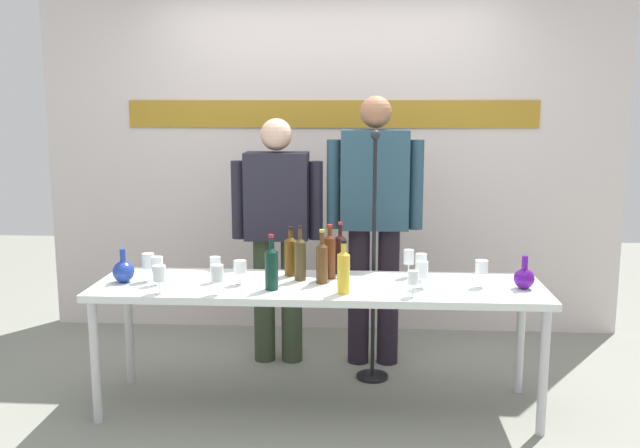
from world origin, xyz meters
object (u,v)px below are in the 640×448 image
at_px(wine_bottle_4, 322,261).
at_px(wine_glass_left_0, 157,265).
at_px(wine_bottle_2, 330,255).
at_px(wine_glass_right_4, 422,270).
at_px(presenter_right, 374,213).
at_px(wine_bottle_3, 344,270).
at_px(decanter_blue_left, 123,271).
at_px(wine_glass_left_5, 159,274).
at_px(decanter_blue_right, 524,278).
at_px(wine_glass_left_3, 148,261).
at_px(wine_glass_left_4, 240,267).
at_px(wine_glass_right_3, 421,261).
at_px(wine_glass_left_1, 217,274).
at_px(wine_glass_right_2, 482,267).
at_px(wine_glass_left_2, 215,264).
at_px(wine_bottle_6, 291,254).
at_px(presenter_left, 277,225).
at_px(wine_bottle_1, 340,252).
at_px(microphone_stand, 373,298).
at_px(wine_bottle_5, 272,267).
at_px(display_table, 318,293).
at_px(wine_glass_right_1, 409,258).
at_px(wine_glass_right_0, 413,278).

distance_m(wine_bottle_4, wine_glass_left_0, 0.91).
distance_m(wine_bottle_2, wine_glass_right_4, 0.55).
distance_m(presenter_right, wine_bottle_3, 0.94).
bearing_deg(decanter_blue_left, wine_glass_left_5, -38.79).
xyz_separation_m(decanter_blue_right, wine_glass_left_3, (-2.08, 0.03, 0.05)).
height_order(wine_glass_left_4, wine_glass_right_3, wine_glass_right_3).
relative_size(decanter_blue_right, wine_glass_left_1, 1.14).
bearing_deg(decanter_blue_right, wine_glass_left_4, -179.72).
bearing_deg(presenter_right, wine_glass_right_2, -51.47).
bearing_deg(wine_glass_left_2, wine_glass_right_2, -0.56).
distance_m(decanter_blue_left, wine_bottle_6, 0.95).
height_order(wine_bottle_2, wine_bottle_6, wine_bottle_2).
xyz_separation_m(presenter_left, wine_bottle_3, (0.46, -0.91, -0.07)).
distance_m(wine_bottle_1, wine_glass_left_2, 0.74).
distance_m(wine_bottle_2, wine_glass_left_5, 0.96).
relative_size(wine_glass_left_2, microphone_stand, 0.09).
xyz_separation_m(decanter_blue_left, presenter_right, (1.41, 0.75, 0.23)).
xyz_separation_m(wine_bottle_2, wine_bottle_5, (-0.30, -0.27, -0.01)).
distance_m(wine_bottle_5, wine_glass_left_5, 0.59).
height_order(decanter_blue_left, decanter_blue_right, decanter_blue_left).
xyz_separation_m(wine_glass_left_0, wine_glass_right_3, (1.46, 0.19, 0.00)).
height_order(display_table, presenter_left, presenter_left).
relative_size(wine_glass_right_1, wine_glass_right_2, 1.08).
height_order(wine_bottle_6, wine_glass_left_0, wine_bottle_6).
bearing_deg(presenter_right, wine_glass_right_1, -69.99).
bearing_deg(wine_glass_right_3, wine_glass_left_3, -175.97).
height_order(decanter_blue_right, wine_glass_right_2, decanter_blue_right).
distance_m(display_table, wine_glass_right_3, 0.61).
height_order(wine_glass_right_3, wine_glass_right_4, wine_glass_right_3).
height_order(wine_bottle_3, microphone_stand, microphone_stand).
xyz_separation_m(wine_bottle_2, wine_glass_left_2, (-0.64, -0.13, -0.04)).
relative_size(wine_bottle_4, wine_glass_right_3, 1.97).
relative_size(wine_glass_left_2, wine_glass_right_2, 0.97).
bearing_deg(decanter_blue_right, wine_bottle_3, -170.80).
bearing_deg(display_table, wine_glass_left_3, 179.78).
relative_size(wine_glass_right_0, wine_glass_right_1, 0.85).
xyz_separation_m(wine_bottle_3, microphone_stand, (0.17, 0.63, -0.33)).
bearing_deg(wine_glass_right_1, wine_glass_left_5, -161.86).
xyz_separation_m(presenter_right, wine_bottle_6, (-0.49, -0.53, -0.17)).
relative_size(wine_glass_left_5, microphone_stand, 0.10).
bearing_deg(wine_glass_left_2, wine_glass_right_0, -12.14).
bearing_deg(wine_glass_right_2, wine_glass_left_2, 179.44).
xyz_separation_m(decanter_blue_left, wine_bottle_4, (1.12, 0.05, 0.06)).
bearing_deg(wine_bottle_1, wine_glass_left_5, -151.88).
height_order(wine_bottle_5, wine_glass_right_1, wine_bottle_5).
bearing_deg(display_table, wine_bottle_2, 67.23).
bearing_deg(microphone_stand, wine_glass_right_2, -37.56).
xyz_separation_m(decanter_blue_right, wine_glass_left_5, (-1.95, -0.22, 0.04)).
bearing_deg(presenter_left, wine_glass_right_0, -48.82).
bearing_deg(wine_bottle_1, presenter_left, 132.62).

